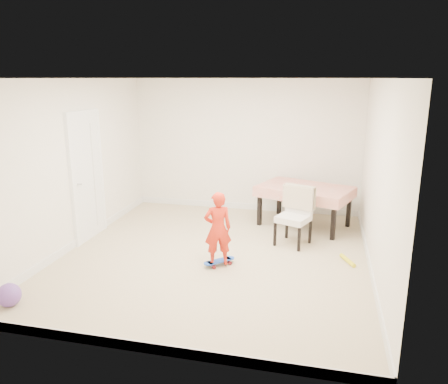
% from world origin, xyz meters
% --- Properties ---
extents(ground, '(5.00, 5.00, 0.00)m').
position_xyz_m(ground, '(0.00, 0.00, 0.00)').
color(ground, tan).
rests_on(ground, ground).
extents(ceiling, '(4.50, 5.00, 0.04)m').
position_xyz_m(ceiling, '(0.00, 0.00, 2.58)').
color(ceiling, white).
rests_on(ceiling, wall_back).
extents(wall_back, '(4.50, 0.04, 2.60)m').
position_xyz_m(wall_back, '(0.00, 2.48, 1.30)').
color(wall_back, white).
rests_on(wall_back, ground).
extents(wall_front, '(4.50, 0.04, 2.60)m').
position_xyz_m(wall_front, '(0.00, -2.48, 1.30)').
color(wall_front, white).
rests_on(wall_front, ground).
extents(wall_left, '(0.04, 5.00, 2.60)m').
position_xyz_m(wall_left, '(-2.23, 0.00, 1.30)').
color(wall_left, white).
rests_on(wall_left, ground).
extents(wall_right, '(0.04, 5.00, 2.60)m').
position_xyz_m(wall_right, '(2.23, 0.00, 1.30)').
color(wall_right, white).
rests_on(wall_right, ground).
extents(door, '(0.11, 0.94, 2.11)m').
position_xyz_m(door, '(-2.22, 0.30, 1.02)').
color(door, white).
rests_on(door, ground).
extents(baseboard_back, '(4.50, 0.02, 0.12)m').
position_xyz_m(baseboard_back, '(0.00, 2.49, 0.06)').
color(baseboard_back, white).
rests_on(baseboard_back, ground).
extents(baseboard_front, '(4.50, 0.02, 0.12)m').
position_xyz_m(baseboard_front, '(0.00, -2.49, 0.06)').
color(baseboard_front, white).
rests_on(baseboard_front, ground).
extents(baseboard_left, '(0.02, 5.00, 0.12)m').
position_xyz_m(baseboard_left, '(-2.24, 0.00, 0.06)').
color(baseboard_left, white).
rests_on(baseboard_left, ground).
extents(baseboard_right, '(0.02, 5.00, 0.12)m').
position_xyz_m(baseboard_right, '(2.24, 0.00, 0.06)').
color(baseboard_right, white).
rests_on(baseboard_right, ground).
extents(dining_table, '(1.81, 1.47, 0.73)m').
position_xyz_m(dining_table, '(1.23, 1.70, 0.37)').
color(dining_table, red).
rests_on(dining_table, ground).
extents(dining_chair, '(0.70, 0.74, 0.94)m').
position_xyz_m(dining_chair, '(1.11, 0.73, 0.47)').
color(dining_chair, white).
rests_on(dining_chair, ground).
extents(skateboard, '(0.47, 0.48, 0.07)m').
position_xyz_m(skateboard, '(0.15, -0.32, 0.04)').
color(skateboard, blue).
rests_on(skateboard, ground).
extents(child, '(0.46, 0.39, 1.06)m').
position_xyz_m(child, '(0.14, -0.36, 0.53)').
color(child, red).
rests_on(child, ground).
extents(balloon, '(0.28, 0.28, 0.28)m').
position_xyz_m(balloon, '(-1.98, -2.01, 0.14)').
color(balloon, '#6E43A3').
rests_on(balloon, ground).
extents(foam_toy, '(0.22, 0.39, 0.06)m').
position_xyz_m(foam_toy, '(1.95, 0.20, 0.03)').
color(foam_toy, yellow).
rests_on(foam_toy, ground).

